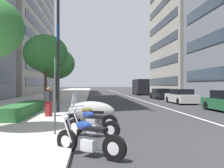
# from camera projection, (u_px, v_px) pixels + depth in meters

# --- Properties ---
(sidewalk_right_plaza) EXTENTS (160.00, 9.17, 0.15)m
(sidewalk_right_plaza) POSITION_uv_depth(u_px,v_px,m) (55.00, 97.00, 35.74)
(sidewalk_right_plaza) COLOR #B2ADA3
(sidewalk_right_plaza) RESTS_ON ground
(lane_centre_stripe) EXTENTS (110.00, 0.16, 0.01)m
(lane_centre_stripe) POSITION_uv_depth(u_px,v_px,m) (127.00, 96.00, 41.60)
(lane_centre_stripe) COLOR silver
(lane_centre_stripe) RESTS_ON ground
(motorcycle_nearest_camera) EXTENTS (1.34, 1.78, 1.09)m
(motorcycle_nearest_camera) POSITION_uv_depth(u_px,v_px,m) (89.00, 140.00, 6.44)
(motorcycle_nearest_camera) COLOR black
(motorcycle_nearest_camera) RESTS_ON ground
(motorcycle_by_sign_pole) EXTENTS (1.16, 1.84, 1.08)m
(motorcycle_by_sign_pole) POSITION_uv_depth(u_px,v_px,m) (92.00, 125.00, 8.89)
(motorcycle_by_sign_pole) COLOR black
(motorcycle_by_sign_pole) RESTS_ON ground
(motorcycle_under_tarp) EXTENTS (0.89, 2.12, 1.47)m
(motorcycle_under_tarp) POSITION_uv_depth(u_px,v_px,m) (90.00, 119.00, 10.30)
(motorcycle_under_tarp) COLOR black
(motorcycle_under_tarp) RESTS_ON ground
(motorcycle_mid_row) EXTENTS (1.26, 2.30, 1.07)m
(motorcycle_mid_row) POSITION_uv_depth(u_px,v_px,m) (91.00, 112.00, 11.61)
(motorcycle_mid_row) COLOR #9E9E99
(motorcycle_mid_row) RESTS_ON ground
(car_approaching_light) EXTENTS (4.59, 1.92, 1.41)m
(car_approaching_light) POSITION_uv_depth(u_px,v_px,m) (181.00, 97.00, 24.62)
(car_approaching_light) COLOR beige
(car_approaching_light) RESTS_ON ground
(car_mid_block_traffic) EXTENTS (4.60, 2.04, 1.33)m
(car_mid_block_traffic) POSITION_uv_depth(u_px,v_px,m) (161.00, 94.00, 32.47)
(car_mid_block_traffic) COLOR black
(car_mid_block_traffic) RESTS_ON ground
(delivery_van_ahead) EXTENTS (6.18, 2.08, 2.77)m
(delivery_van_ahead) POSITION_uv_depth(u_px,v_px,m) (140.00, 87.00, 45.65)
(delivery_van_ahead) COLOR black
(delivery_van_ahead) RESTS_ON ground
(parking_sign_by_curb) EXTENTS (0.32, 0.06, 2.60)m
(parking_sign_by_curb) POSITION_uv_depth(u_px,v_px,m) (55.00, 88.00, 8.58)
(parking_sign_by_curb) COLOR #47494C
(parking_sign_by_curb) RESTS_ON sidewalk_right_plaza
(street_lamp_with_banners) EXTENTS (1.26, 2.65, 9.49)m
(street_lamp_with_banners) POSITION_uv_depth(u_px,v_px,m) (64.00, 22.00, 15.70)
(street_lamp_with_banners) COLOR #232326
(street_lamp_with_banners) RESTS_ON sidewalk_right_plaza
(clipped_hedge_bed) EXTENTS (5.93, 1.10, 0.64)m
(clipped_hedge_bed) POSITION_uv_depth(u_px,v_px,m) (23.00, 109.00, 13.96)
(clipped_hedge_bed) COLOR #28602D
(clipped_hedge_bed) RESTS_ON sidewalk_right_plaza
(street_tree_by_lamp_post) EXTENTS (3.19, 3.19, 5.33)m
(street_tree_by_lamp_post) POSITION_uv_depth(u_px,v_px,m) (46.00, 53.00, 18.47)
(street_tree_by_lamp_post) COLOR #473323
(street_tree_by_lamp_post) RESTS_ON sidewalk_right_plaza
(street_tree_far_plaza) EXTENTS (3.90, 3.90, 5.60)m
(street_tree_far_plaza) POSITION_uv_depth(u_px,v_px,m) (57.00, 64.00, 27.23)
(street_tree_far_plaza) COLOR #473323
(street_tree_far_plaza) RESTS_ON sidewalk_right_plaza
(pedestrian_on_plaza) EXTENTS (0.46, 0.37, 1.54)m
(pedestrian_on_plaza) POSITION_uv_depth(u_px,v_px,m) (49.00, 102.00, 13.49)
(pedestrian_on_plaza) COLOR maroon
(pedestrian_on_plaza) RESTS_ON sidewalk_right_plaza
(office_tower_mid_left) EXTENTS (21.73, 21.63, 31.39)m
(office_tower_mid_left) POSITION_uv_depth(u_px,v_px,m) (213.00, 17.00, 52.28)
(office_tower_mid_left) COLOR #B7B2A3
(office_tower_mid_left) RESTS_ON ground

